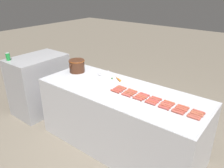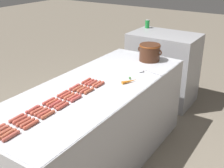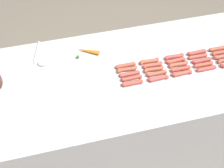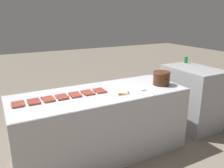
{
  "view_description": "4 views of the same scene",
  "coord_description": "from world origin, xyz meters",
  "px_view_note": "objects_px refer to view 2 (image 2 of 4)",
  "views": [
    {
      "loc": [
        -2.18,
        -1.57,
        2.19
      ],
      "look_at": [
        -0.09,
        0.07,
        1.0
      ],
      "focal_mm": 35.91,
      "sensor_mm": 36.0,
      "label": 1
    },
    {
      "loc": [
        1.5,
        -2.0,
        2.02
      ],
      "look_at": [
        0.15,
        0.08,
        0.93
      ],
      "focal_mm": 45.77,
      "sensor_mm": 36.0,
      "label": 2
    },
    {
      "loc": [
        -1.28,
        0.43,
        2.37
      ],
      "look_at": [
        -0.1,
        0.14,
        0.95
      ],
      "focal_mm": 47.9,
      "sensor_mm": 36.0,
      "label": 3
    },
    {
      "loc": [
        2.58,
        -1.2,
        1.89
      ],
      "look_at": [
        -0.03,
        0.19,
        0.99
      ],
      "focal_mm": 36.46,
      "sensor_mm": 36.0,
      "label": 4
    }
  ],
  "objects_px": {
    "hot_dog_4": "(63,93)",
    "hot_dog_31": "(63,106)",
    "hot_dog_8": "(20,119)",
    "hot_dog_34": "(100,84)",
    "hot_dog_12": "(78,88)",
    "hot_dog_1": "(17,118)",
    "hot_dog_11": "(66,95)",
    "hot_dog_9": "(37,111)",
    "hot_dog_23": "(44,113)",
    "hot_dog_28": "(11,136)",
    "hot_dog_25": "(73,97)",
    "hot_dog_15": "(23,122)",
    "hot_dog_19": "(82,89)",
    "serving_spoon": "(145,72)",
    "hot_dog_33": "(89,91)",
    "hot_dog_2": "(33,109)",
    "hot_dog_29": "(31,125)",
    "hot_dog_30": "(48,115)",
    "soda_can": "(147,24)",
    "back_cabinet": "(163,68)",
    "hot_dog_32": "(76,98)",
    "hot_dog_26": "(85,90)",
    "hot_dog_13": "(89,82)",
    "carrot": "(130,81)",
    "hot_dog_14": "(4,133)",
    "hot_dog_21": "(8,134)",
    "bean_pot": "(150,51)",
    "hot_dog_17": "(55,103)",
    "hot_dog_7": "(0,130)",
    "hot_dog_20": "(93,83)",
    "hot_dog_27": "(97,84)",
    "hot_dog_10": "(52,102)",
    "hot_dog_22": "(27,123)",
    "hot_dog_5": "(75,87)",
    "hot_dog_24": "(60,104)",
    "hot_dog_3": "(49,101)",
    "hot_dog_18": "(69,96)"
  },
  "relations": [
    {
      "from": "hot_dog_20",
      "to": "soda_can",
      "type": "relative_size",
      "value": 1.15
    },
    {
      "from": "hot_dog_3",
      "to": "hot_dog_17",
      "type": "bearing_deg",
      "value": -1.11
    },
    {
      "from": "hot_dog_2",
      "to": "hot_dog_29",
      "type": "bearing_deg",
      "value": -45.53
    },
    {
      "from": "hot_dog_1",
      "to": "hot_dog_14",
      "type": "bearing_deg",
      "value": -64.93
    },
    {
      "from": "hot_dog_21",
      "to": "hot_dog_32",
      "type": "xyz_separation_m",
      "value": [
        0.04,
        0.67,
        0.0
      ]
    },
    {
      "from": "hot_dog_14",
      "to": "hot_dog_29",
      "type": "distance_m",
      "value": 0.19
    },
    {
      "from": "hot_dog_19",
      "to": "serving_spoon",
      "type": "bearing_deg",
      "value": 68.69
    },
    {
      "from": "back_cabinet",
      "to": "hot_dog_32",
      "type": "height_order",
      "value": "back_cabinet"
    },
    {
      "from": "hot_dog_1",
      "to": "hot_dog_26",
      "type": "height_order",
      "value": "same"
    },
    {
      "from": "hot_dog_9",
      "to": "bean_pot",
      "type": "xyz_separation_m",
      "value": [
        0.18,
        1.61,
        0.1
      ]
    },
    {
      "from": "hot_dog_1",
      "to": "hot_dog_11",
      "type": "xyz_separation_m",
      "value": [
        0.04,
        0.5,
        0.0
      ]
    },
    {
      "from": "hot_dog_9",
      "to": "hot_dog_33",
      "type": "xyz_separation_m",
      "value": [
        0.12,
        0.52,
        0.0
      ]
    },
    {
      "from": "hot_dog_12",
      "to": "hot_dog_31",
      "type": "distance_m",
      "value": 0.36
    },
    {
      "from": "hot_dog_26",
      "to": "hot_dog_29",
      "type": "relative_size",
      "value": 1.0
    },
    {
      "from": "hot_dog_28",
      "to": "hot_dog_10",
      "type": "bearing_deg",
      "value": 103.04
    },
    {
      "from": "hot_dog_9",
      "to": "hot_dog_23",
      "type": "relative_size",
      "value": 1.0
    },
    {
      "from": "hot_dog_13",
      "to": "hot_dog_32",
      "type": "distance_m",
      "value": 0.36
    },
    {
      "from": "hot_dog_10",
      "to": "hot_dog_32",
      "type": "bearing_deg",
      "value": 53.56
    },
    {
      "from": "hot_dog_18",
      "to": "hot_dog_22",
      "type": "relative_size",
      "value": 1.0
    },
    {
      "from": "hot_dog_8",
      "to": "hot_dog_26",
      "type": "distance_m",
      "value": 0.67
    },
    {
      "from": "hot_dog_8",
      "to": "hot_dog_26",
      "type": "height_order",
      "value": "same"
    },
    {
      "from": "hot_dog_17",
      "to": "hot_dog_7",
      "type": "bearing_deg",
      "value": -94.48
    },
    {
      "from": "hot_dog_5",
      "to": "hot_dog_32",
      "type": "bearing_deg",
      "value": -47.1
    },
    {
      "from": "hot_dog_1",
      "to": "hot_dog_30",
      "type": "xyz_separation_m",
      "value": [
        0.16,
        0.17,
        0.0
      ]
    },
    {
      "from": "hot_dog_2",
      "to": "hot_dog_25",
      "type": "bearing_deg",
      "value": 70.21
    },
    {
      "from": "hot_dog_15",
      "to": "hot_dog_19",
      "type": "distance_m",
      "value": 0.68
    },
    {
      "from": "carrot",
      "to": "hot_dog_33",
      "type": "bearing_deg",
      "value": -116.66
    },
    {
      "from": "hot_dog_12",
      "to": "hot_dog_27",
      "type": "distance_m",
      "value": 0.2
    },
    {
      "from": "hot_dog_34",
      "to": "serving_spoon",
      "type": "distance_m",
      "value": 0.59
    },
    {
      "from": "hot_dog_21",
      "to": "carrot",
      "type": "distance_m",
      "value": 1.27
    },
    {
      "from": "hot_dog_25",
      "to": "hot_dog_29",
      "type": "bearing_deg",
      "value": -85.48
    },
    {
      "from": "hot_dog_8",
      "to": "hot_dog_34",
      "type": "distance_m",
      "value": 0.86
    },
    {
      "from": "hot_dog_25",
      "to": "hot_dog_15",
      "type": "bearing_deg",
      "value": -94.29
    },
    {
      "from": "hot_dog_4",
      "to": "hot_dog_31",
      "type": "relative_size",
      "value": 1.0
    },
    {
      "from": "hot_dog_12",
      "to": "hot_dog_34",
      "type": "distance_m",
      "value": 0.21
    },
    {
      "from": "hot_dog_29",
      "to": "hot_dog_15",
      "type": "bearing_deg",
      "value": -178.42
    },
    {
      "from": "hot_dog_4",
      "to": "hot_dog_25",
      "type": "height_order",
      "value": "same"
    },
    {
      "from": "hot_dog_8",
      "to": "hot_dog_28",
      "type": "bearing_deg",
      "value": -55.8
    },
    {
      "from": "serving_spoon",
      "to": "hot_dog_23",
      "type": "bearing_deg",
      "value": -101.12
    },
    {
      "from": "hot_dog_25",
      "to": "hot_dog_34",
      "type": "relative_size",
      "value": 1.0
    },
    {
      "from": "hot_dog_23",
      "to": "hot_dog_24",
      "type": "height_order",
      "value": "same"
    },
    {
      "from": "hot_dog_22",
      "to": "hot_dog_17",
      "type": "bearing_deg",
      "value": 97.34
    },
    {
      "from": "hot_dog_9",
      "to": "hot_dog_15",
      "type": "bearing_deg",
      "value": -76.22
    },
    {
      "from": "back_cabinet",
      "to": "hot_dog_4",
      "type": "relative_size",
      "value": 7.25
    },
    {
      "from": "soda_can",
      "to": "hot_dog_26",
      "type": "bearing_deg",
      "value": -77.96
    },
    {
      "from": "hot_dog_10",
      "to": "hot_dog_33",
      "type": "relative_size",
      "value": 1.0
    },
    {
      "from": "hot_dog_19",
      "to": "bean_pot",
      "type": "relative_size",
      "value": 0.46
    },
    {
      "from": "hot_dog_30",
      "to": "soda_can",
      "type": "height_order",
      "value": "soda_can"
    },
    {
      "from": "bean_pot",
      "to": "soda_can",
      "type": "height_order",
      "value": "soda_can"
    },
    {
      "from": "hot_dog_7",
      "to": "hot_dog_10",
      "type": "xyz_separation_m",
      "value": [
        0.0,
        0.51,
        0.0
      ]
    }
  ]
}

